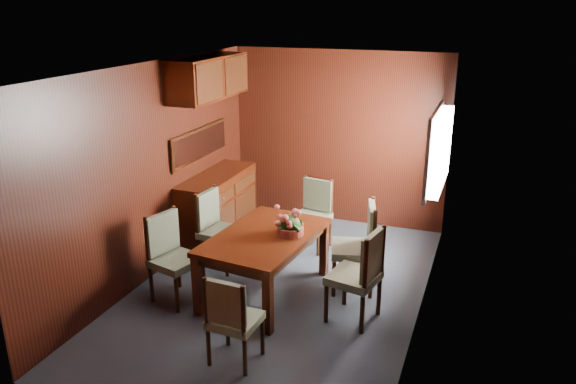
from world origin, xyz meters
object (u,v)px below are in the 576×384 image
at_px(chair_right_near, 361,271).
at_px(chair_head, 231,316).
at_px(dining_table, 265,243).
at_px(chair_left_near, 171,252).
at_px(sideboard, 218,208).
at_px(flower_centerpiece, 290,221).

height_order(chair_right_near, chair_head, chair_right_near).
distance_m(dining_table, chair_left_near, 0.98).
distance_m(sideboard, chair_head, 2.73).
bearing_deg(chair_left_near, sideboard, -156.19).
bearing_deg(chair_left_near, chair_right_near, 111.68).
relative_size(dining_table, flower_centerpiece, 5.02).
bearing_deg(chair_right_near, sideboard, 71.11).
distance_m(chair_left_near, chair_right_near, 1.98).
xyz_separation_m(chair_right_near, flower_centerpiece, (-0.84, 0.28, 0.30)).
bearing_deg(flower_centerpiece, dining_table, -159.13).
bearing_deg(sideboard, chair_left_near, -80.88).
relative_size(sideboard, chair_right_near, 1.43).
relative_size(dining_table, chair_left_near, 1.63).
bearing_deg(chair_head, dining_table, 102.78).
height_order(sideboard, chair_head, sideboard).
xyz_separation_m(sideboard, flower_centerpiece, (1.38, -1.02, 0.39)).
xyz_separation_m(sideboard, dining_table, (1.13, -1.11, 0.14)).
relative_size(dining_table, chair_right_near, 1.59).
bearing_deg(chair_head, chair_right_near, 54.01).
relative_size(sideboard, dining_table, 0.90).
xyz_separation_m(sideboard, chair_right_near, (2.22, -1.30, 0.09)).
xyz_separation_m(dining_table, chair_right_near, (1.09, -0.19, -0.05)).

